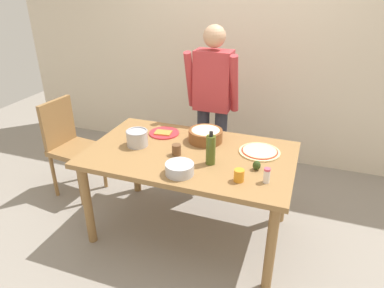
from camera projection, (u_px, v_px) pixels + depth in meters
ground at (190, 229)px, 3.03m from camera, size 8.00×8.00×0.00m
wall_back at (240, 46)px, 3.80m from camera, size 5.60×0.10×2.60m
dining_table at (190, 163)px, 2.73m from camera, size 1.60×0.96×0.76m
person_cook at (213, 100)px, 3.26m from camera, size 0.49×0.25×1.62m
chair_wooden_left at (69, 142)px, 3.36m from camera, size 0.44×0.44×0.95m
pizza_raw_on_board at (260, 152)px, 2.68m from camera, size 0.32×0.32×0.02m
plate_with_slice at (164, 133)px, 3.00m from camera, size 0.26×0.26×0.02m
popcorn_bowl at (205, 134)px, 2.85m from camera, size 0.28×0.28×0.11m
mixing_bowl_steel at (180, 169)px, 2.39m from camera, size 0.20×0.20×0.08m
olive_oil_bottle at (211, 150)px, 2.48m from camera, size 0.07×0.07×0.26m
steel_pot at (137, 138)px, 2.77m from camera, size 0.17×0.17×0.13m
cup_orange at (239, 175)px, 2.30m from camera, size 0.07×0.07×0.08m
cup_small_brown at (176, 150)px, 2.64m from camera, size 0.07×0.07×0.08m
salt_shaker at (267, 175)px, 2.28m from camera, size 0.04×0.04×0.11m
avocado at (257, 165)px, 2.44m from camera, size 0.06×0.06×0.07m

